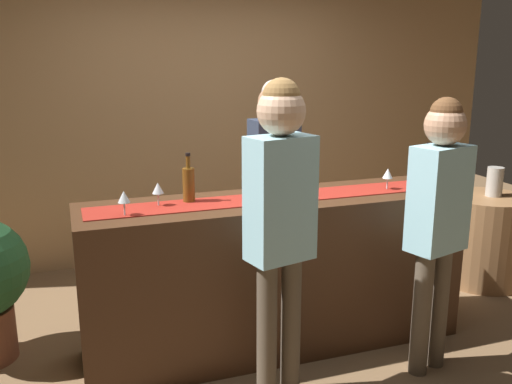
% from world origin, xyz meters
% --- Properties ---
extents(ground_plane, '(10.00, 10.00, 0.00)m').
position_xyz_m(ground_plane, '(0.00, 0.00, 0.00)').
color(ground_plane, brown).
extents(back_wall, '(6.00, 0.12, 2.90)m').
position_xyz_m(back_wall, '(0.00, 1.90, 1.45)').
color(back_wall, tan).
rests_on(back_wall, ground).
extents(bar_counter, '(2.45, 0.60, 1.00)m').
position_xyz_m(bar_counter, '(0.00, 0.00, 0.50)').
color(bar_counter, '#472B19').
rests_on(bar_counter, ground).
extents(counter_runner_cloth, '(2.32, 0.28, 0.01)m').
position_xyz_m(counter_runner_cloth, '(0.00, 0.00, 1.00)').
color(counter_runner_cloth, maroon).
rests_on(counter_runner_cloth, bar_counter).
extents(wine_bottle_amber, '(0.07, 0.07, 0.30)m').
position_xyz_m(wine_bottle_amber, '(-0.53, 0.08, 1.11)').
color(wine_bottle_amber, brown).
rests_on(wine_bottle_amber, bar_counter).
extents(wine_bottle_clear, '(0.07, 0.07, 0.30)m').
position_xyz_m(wine_bottle_clear, '(1.07, -0.06, 1.11)').
color(wine_bottle_clear, '#B2C6C1').
rests_on(wine_bottle_clear, bar_counter).
extents(wine_glass_near_customer, '(0.07, 0.07, 0.14)m').
position_xyz_m(wine_glass_near_customer, '(0.78, -0.04, 1.11)').
color(wine_glass_near_customer, silver).
rests_on(wine_glass_near_customer, bar_counter).
extents(wine_glass_mid_counter, '(0.07, 0.07, 0.14)m').
position_xyz_m(wine_glass_mid_counter, '(-0.72, 0.05, 1.11)').
color(wine_glass_mid_counter, silver).
rests_on(wine_glass_mid_counter, bar_counter).
extents(wine_glass_far_end, '(0.07, 0.07, 0.14)m').
position_xyz_m(wine_glass_far_end, '(-0.94, -0.10, 1.11)').
color(wine_glass_far_end, silver).
rests_on(wine_glass_far_end, bar_counter).
extents(bartender, '(0.36, 0.24, 1.70)m').
position_xyz_m(bartender, '(0.21, 0.58, 1.05)').
color(bartender, '#26262B').
rests_on(bartender, ground).
extents(customer_sipping, '(0.38, 0.28, 1.65)m').
position_xyz_m(customer_sipping, '(0.77, -0.59, 1.01)').
color(customer_sipping, brown).
rests_on(customer_sipping, ground).
extents(customer_browsing, '(0.38, 0.27, 1.76)m').
position_xyz_m(customer_browsing, '(-0.20, -0.57, 1.10)').
color(customer_browsing, brown).
rests_on(customer_browsing, ground).
extents(round_side_table, '(0.68, 0.68, 0.74)m').
position_xyz_m(round_side_table, '(2.04, 0.42, 0.37)').
color(round_side_table, '#996B42').
rests_on(round_side_table, ground).
extents(vase_on_side_table, '(0.13, 0.13, 0.24)m').
position_xyz_m(vase_on_side_table, '(2.09, 0.41, 0.86)').
color(vase_on_side_table, '#B7B2A8').
rests_on(vase_on_side_table, round_side_table).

